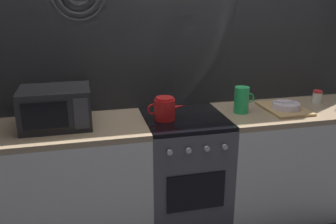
% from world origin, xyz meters
% --- Properties ---
extents(ground_plane, '(8.00, 8.00, 0.00)m').
position_xyz_m(ground_plane, '(0.00, 0.00, 0.00)').
color(ground_plane, '#2D2D33').
extents(back_wall, '(3.60, 0.05, 2.40)m').
position_xyz_m(back_wall, '(0.00, 0.32, 1.20)').
color(back_wall, gray).
rests_on(back_wall, ground_plane).
extents(counter_left, '(1.20, 0.60, 0.90)m').
position_xyz_m(counter_left, '(-0.90, 0.00, 0.45)').
color(counter_left, silver).
rests_on(counter_left, ground_plane).
extents(stove_unit, '(0.60, 0.63, 0.90)m').
position_xyz_m(stove_unit, '(-0.00, -0.00, 0.45)').
color(stove_unit, '#4C4C51').
rests_on(stove_unit, ground_plane).
extents(counter_right, '(1.20, 0.60, 0.90)m').
position_xyz_m(counter_right, '(0.90, 0.00, 0.45)').
color(counter_right, silver).
rests_on(counter_right, ground_plane).
extents(microwave, '(0.46, 0.35, 0.27)m').
position_xyz_m(microwave, '(-0.90, 0.02, 1.04)').
color(microwave, black).
rests_on(microwave, counter_left).
extents(kettle, '(0.28, 0.15, 0.17)m').
position_xyz_m(kettle, '(-0.15, -0.01, 0.98)').
color(kettle, red).
rests_on(kettle, stove_unit).
extents(pitcher, '(0.16, 0.11, 0.20)m').
position_xyz_m(pitcher, '(0.45, 0.01, 1.00)').
color(pitcher, green).
rests_on(pitcher, counter_right).
extents(dish_pile, '(0.30, 0.40, 0.07)m').
position_xyz_m(dish_pile, '(0.80, -0.02, 0.92)').
color(dish_pile, tan).
rests_on(dish_pile, counter_right).
extents(spice_jar, '(0.08, 0.08, 0.10)m').
position_xyz_m(spice_jar, '(1.17, 0.10, 0.95)').
color(spice_jar, silver).
rests_on(spice_jar, counter_right).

